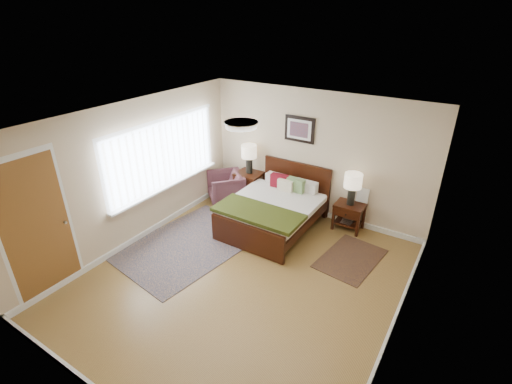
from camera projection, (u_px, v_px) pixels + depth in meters
floor at (244, 278)px, 5.82m from camera, size 5.00×5.00×0.00m
back_wall at (315, 155)px, 7.16m from camera, size 4.50×0.04×2.50m
front_wall at (89, 320)px, 3.37m from camera, size 4.50×0.04×2.50m
left_wall at (134, 174)px, 6.34m from camera, size 0.04×5.00×2.50m
right_wall at (407, 259)px, 4.19m from camera, size 0.04×5.00×2.50m
ceiling at (241, 122)px, 4.71m from camera, size 4.50×5.00×0.02m
window at (165, 156)px, 6.79m from camera, size 0.11×2.72×1.32m
door at (37, 229)px, 5.09m from camera, size 0.06×1.00×2.18m
ceil_fixture at (241, 125)px, 4.73m from camera, size 0.44×0.44×0.08m
bed at (275, 205)px, 6.96m from camera, size 1.59×1.91×1.03m
wall_art at (299, 129)px, 7.10m from camera, size 0.62×0.05×0.50m
nightstand_left at (249, 178)px, 7.95m from camera, size 0.55×0.49×0.65m
nightstand_right at (349, 214)px, 6.97m from camera, size 0.53×0.40×0.53m
lamp_left at (249, 154)px, 7.72m from camera, size 0.32×0.32×0.61m
lamp_right at (353, 184)px, 6.70m from camera, size 0.32×0.32×0.61m
armchair at (226, 187)px, 7.99m from camera, size 1.02×1.02×0.67m
rug_persian at (188, 244)px, 6.63m from camera, size 2.03×2.63×0.01m
rug_navy at (350, 258)px, 6.26m from camera, size 0.97×1.34×0.01m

